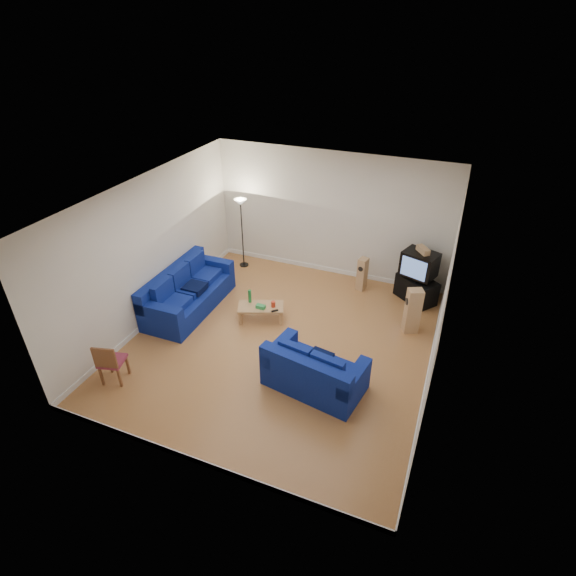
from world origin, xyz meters
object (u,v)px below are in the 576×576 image
at_px(sofa_loveseat, 313,374).
at_px(television, 419,264).
at_px(tv_stand, 416,289).
at_px(sofa_three_seat, 187,294).
at_px(coffee_table, 261,308).

height_order(sofa_loveseat, television, television).
bearing_deg(tv_stand, sofa_loveseat, -71.66).
xyz_separation_m(sofa_three_seat, sofa_loveseat, (3.59, -1.41, -0.02)).
bearing_deg(sofa_loveseat, coffee_table, 148.25).
xyz_separation_m(sofa_loveseat, television, (1.27, 3.73, 0.63)).
xyz_separation_m(coffee_table, tv_stand, (3.10, 2.13, -0.02)).
relative_size(sofa_three_seat, coffee_table, 2.24).
xyz_separation_m(sofa_loveseat, tv_stand, (1.30, 3.72, -0.04)).
relative_size(coffee_table, television, 1.24).
distance_m(sofa_three_seat, television, 5.42).
relative_size(sofa_loveseat, tv_stand, 2.00).
xyz_separation_m(tv_stand, television, (-0.03, 0.00, 0.67)).
bearing_deg(sofa_loveseat, television, 81.11).
height_order(sofa_loveseat, tv_stand, sofa_loveseat).
xyz_separation_m(sofa_loveseat, coffee_table, (-1.79, 1.60, -0.03)).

